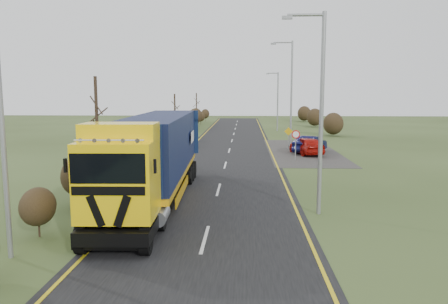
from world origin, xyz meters
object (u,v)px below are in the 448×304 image
at_px(streetlight_near, 319,106).
at_px(speed_sign, 296,139).
at_px(lorry, 156,153).
at_px(car_blue_sedan, 310,144).
at_px(car_red_hatchback, 306,146).

distance_m(streetlight_near, speed_sign, 15.47).
relative_size(lorry, streetlight_near, 1.78).
relative_size(lorry, car_blue_sedan, 3.38).
relative_size(car_red_hatchback, car_blue_sedan, 0.98).
xyz_separation_m(lorry, streetlight_near, (7.30, -1.69, 2.28)).
relative_size(lorry, speed_sign, 6.49).
height_order(car_red_hatchback, streetlight_near, streetlight_near).
distance_m(car_blue_sedan, streetlight_near, 19.98).
bearing_deg(lorry, car_blue_sedan, 58.67).
xyz_separation_m(car_red_hatchback, speed_sign, (-1.29, -3.22, 0.88)).
bearing_deg(streetlight_near, car_red_hatchback, 83.47).
xyz_separation_m(car_blue_sedan, streetlight_near, (-2.57, -19.43, 3.91)).
distance_m(car_red_hatchback, streetlight_near, 18.90).
xyz_separation_m(car_blue_sedan, speed_sign, (-1.75, -4.27, 0.89)).
bearing_deg(car_blue_sedan, car_red_hatchback, 95.53).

